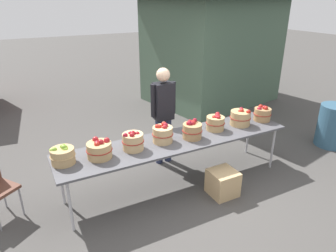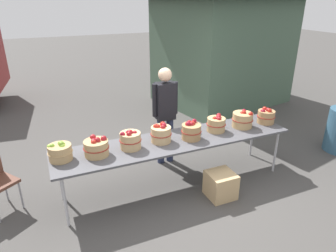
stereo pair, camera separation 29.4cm
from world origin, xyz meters
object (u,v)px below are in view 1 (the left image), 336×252
object	(u,v)px
market_table	(178,142)
trash_barrel	(334,126)
apple_basket_green_0	(63,155)
apple_basket_red_4	(215,122)
apple_basket_red_3	(192,130)
produce_crate	(223,183)
apple_basket_red_2	(163,134)
apple_basket_red_0	(100,150)
apple_basket_red_6	(262,114)
apple_basket_red_1	(133,141)
apple_basket_red_5	(240,118)
vendor_adult	(163,109)

from	to	relation	value
market_table	trash_barrel	distance (m)	3.30
apple_basket_green_0	apple_basket_red_4	xyz separation A→B (m)	(2.28, -0.02, 0.01)
apple_basket_red_3	apple_basket_red_4	bearing A→B (deg)	10.80
produce_crate	apple_basket_red_2	bearing A→B (deg)	139.62
apple_basket_red_0	apple_basket_red_6	world-z (taller)	apple_basket_red_6
apple_basket_red_0	apple_basket_red_2	distance (m)	0.92
apple_basket_red_1	apple_basket_red_4	distance (m)	1.38
apple_basket_red_4	trash_barrel	distance (m)	2.64
apple_basket_red_5	apple_basket_red_1	bearing A→B (deg)	-179.76
market_table	apple_basket_red_4	size ratio (longest dim) A/B	11.78
apple_basket_red_5	apple_basket_red_4	bearing A→B (deg)	176.85
market_table	apple_basket_red_2	world-z (taller)	apple_basket_red_2
apple_basket_red_5	produce_crate	bearing A→B (deg)	-141.81
produce_crate	apple_basket_red_6	bearing A→B (deg)	24.85
market_table	trash_barrel	world-z (taller)	trash_barrel
apple_basket_green_0	apple_basket_red_2	world-z (taller)	apple_basket_red_2
apple_basket_red_2	apple_basket_red_6	world-z (taller)	apple_basket_red_2
market_table	produce_crate	distance (m)	0.88
apple_basket_red_2	trash_barrel	bearing A→B (deg)	-4.04
apple_basket_red_0	produce_crate	distance (m)	1.81
apple_basket_green_0	apple_basket_red_5	world-z (taller)	apple_basket_red_5
produce_crate	apple_basket_red_0	bearing A→B (deg)	161.45
market_table	apple_basket_red_1	size ratio (longest dim) A/B	11.59
apple_basket_red_0	apple_basket_red_4	size ratio (longest dim) A/B	1.13
apple_basket_red_3	apple_basket_red_6	xyz separation A→B (m)	(1.40, 0.04, -0.01)
market_table	apple_basket_red_6	world-z (taller)	apple_basket_red_6
apple_basket_red_6	apple_basket_red_0	bearing A→B (deg)	-179.98
apple_basket_green_0	produce_crate	distance (m)	2.23
apple_basket_red_0	apple_basket_red_2	xyz separation A→B (m)	(0.92, 0.04, 0.01)
produce_crate	market_table	bearing A→B (deg)	130.09
trash_barrel	apple_basket_red_5	bearing A→B (deg)	173.82
produce_crate	apple_basket_green_0	bearing A→B (deg)	163.58
apple_basket_red_0	vendor_adult	world-z (taller)	vendor_adult
apple_basket_green_0	apple_basket_red_6	size ratio (longest dim) A/B	1.06
apple_basket_red_0	apple_basket_red_4	bearing A→B (deg)	1.50
market_table	apple_basket_red_0	distance (m)	1.15
apple_basket_red_2	vendor_adult	size ratio (longest dim) A/B	0.18
market_table	vendor_adult	size ratio (longest dim) A/B	2.13
apple_basket_red_3	apple_basket_red_5	size ratio (longest dim) A/B	0.89
vendor_adult	trash_barrel	size ratio (longest dim) A/B	2.05
trash_barrel	produce_crate	world-z (taller)	trash_barrel
apple_basket_red_1	apple_basket_red_6	xyz separation A→B (m)	(2.29, -0.01, -0.01)
apple_basket_red_4	produce_crate	size ratio (longest dim) A/B	0.79
trash_barrel	produce_crate	xyz separation A→B (m)	(-2.83, -0.33, -0.21)
apple_basket_red_3	apple_basket_red_5	xyz separation A→B (m)	(0.95, 0.07, -0.00)
apple_basket_green_0	apple_basket_red_1	world-z (taller)	apple_basket_red_1
apple_basket_red_1	apple_basket_red_3	world-z (taller)	same
vendor_adult	produce_crate	world-z (taller)	vendor_adult
apple_basket_red_2	apple_basket_red_4	distance (m)	0.92
apple_basket_green_0	apple_basket_red_5	xyz separation A→B (m)	(2.75, -0.04, 0.01)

